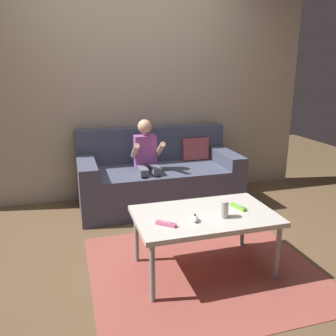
# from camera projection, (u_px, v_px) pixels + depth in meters

# --- Properties ---
(ground_plane) EXTENTS (8.48, 8.48, 0.00)m
(ground_plane) POSITION_uv_depth(u_px,v_px,m) (164.00, 253.00, 2.89)
(ground_plane) COLOR brown
(wall_back) EXTENTS (4.24, 0.05, 2.50)m
(wall_back) POSITION_uv_depth(u_px,v_px,m) (128.00, 88.00, 3.90)
(wall_back) COLOR #B2A38E
(wall_back) RESTS_ON ground
(couch) EXTENTS (1.70, 0.80, 0.82)m
(couch) POSITION_uv_depth(u_px,v_px,m) (158.00, 178.00, 3.86)
(couch) COLOR #474C60
(couch) RESTS_ON ground
(person_seated_on_couch) EXTENTS (0.31, 0.38, 0.96)m
(person_seated_on_couch) POSITION_uv_depth(u_px,v_px,m) (147.00, 160.00, 3.59)
(person_seated_on_couch) COLOR slate
(person_seated_on_couch) RESTS_ON ground
(coffee_table) EXTENTS (1.01, 0.62, 0.46)m
(coffee_table) POSITION_uv_depth(u_px,v_px,m) (205.00, 219.00, 2.54)
(coffee_table) COLOR beige
(coffee_table) RESTS_ON ground
(area_rug) EXTENTS (1.67, 1.48, 0.01)m
(area_rug) POSITION_uv_depth(u_px,v_px,m) (203.00, 269.00, 2.66)
(area_rug) COLOR #9E4C42
(area_rug) RESTS_ON ground
(game_remote_pink_near_edge) EXTENTS (0.13, 0.12, 0.03)m
(game_remote_pink_near_edge) POSITION_uv_depth(u_px,v_px,m) (166.00, 224.00, 2.34)
(game_remote_pink_near_edge) COLOR pink
(game_remote_pink_near_edge) RESTS_ON coffee_table
(nunchuk_white) EXTENTS (0.06, 0.10, 0.05)m
(nunchuk_white) POSITION_uv_depth(u_px,v_px,m) (195.00, 218.00, 2.40)
(nunchuk_white) COLOR white
(nunchuk_white) RESTS_ON coffee_table
(game_remote_lime_far_corner) EXTENTS (0.08, 0.14, 0.03)m
(game_remote_lime_far_corner) POSITION_uv_depth(u_px,v_px,m) (238.00, 207.00, 2.62)
(game_remote_lime_far_corner) COLOR #72C638
(game_remote_lime_far_corner) RESTS_ON coffee_table
(soda_can) EXTENTS (0.07, 0.07, 0.12)m
(soda_can) POSITION_uv_depth(u_px,v_px,m) (224.00, 209.00, 2.46)
(soda_can) COLOR silver
(soda_can) RESTS_ON coffee_table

